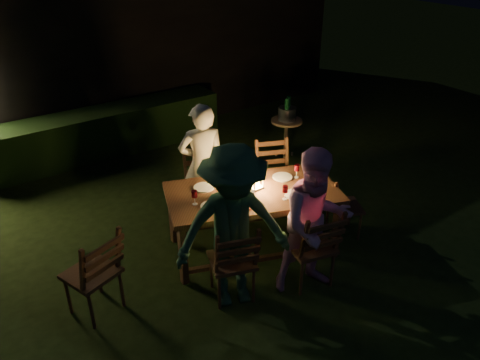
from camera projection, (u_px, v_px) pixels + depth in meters
garden_envelope at (79, 36)px, 9.67m from camera, size 40.00×40.00×3.20m
dining_table at (253, 197)px, 5.60m from camera, size 2.26×1.63×0.85m
chair_near_left at (233, 273)px, 5.06m from camera, size 0.60×0.62×1.04m
chair_near_right at (310, 259)px, 5.26m from camera, size 0.58×0.61×1.07m
chair_far_left at (205, 201)px, 6.36m from camera, size 0.61×0.63×1.05m
chair_far_right at (274, 191)px, 6.59m from camera, size 0.64×0.65×1.06m
chair_end at (342, 216)px, 6.11m from camera, size 0.58×0.57×0.93m
chair_spare at (95, 287)px, 4.85m from camera, size 0.63×0.65×1.09m
person_house_side at (202, 165)px, 6.15m from camera, size 0.72×0.59×1.69m
person_opp_right at (315, 223)px, 4.96m from camera, size 0.99×0.88×1.70m
person_opp_left at (233, 229)px, 4.72m from camera, size 1.36×1.05×1.86m
lantern at (256, 177)px, 5.53m from camera, size 0.16×0.16×0.35m
plate_far_left at (204, 187)px, 5.61m from camera, size 0.25×0.25×0.01m
plate_near_left at (211, 206)px, 5.24m from camera, size 0.25×0.25×0.01m
plate_far_right at (282, 177)px, 5.84m from camera, size 0.25×0.25×0.01m
plate_near_right at (295, 194)px, 5.47m from camera, size 0.25×0.25×0.01m
wineglass_a at (223, 177)px, 5.68m from camera, size 0.06×0.06×0.18m
wineglass_b at (195, 198)px, 5.25m from camera, size 0.06×0.06×0.18m
wineglass_c at (285, 193)px, 5.34m from camera, size 0.06×0.06×0.18m
wineglass_d at (297, 171)px, 5.81m from camera, size 0.06×0.06×0.18m
wineglass_e at (252, 198)px, 5.24m from camera, size 0.06×0.06×0.18m
bottle_table at (232, 183)px, 5.43m from camera, size 0.07×0.07×0.28m
napkin_left at (248, 206)px, 5.25m from camera, size 0.18×0.14×0.01m
napkin_right at (306, 197)px, 5.42m from camera, size 0.18×0.14×0.01m
phone at (207, 211)px, 5.16m from camera, size 0.14×0.07×0.01m
side_table at (287, 124)px, 7.96m from camera, size 0.53×0.53×0.71m
ice_bucket at (287, 114)px, 7.86m from camera, size 0.30×0.30×0.22m
bottle_bucket_a at (286, 112)px, 7.79m from camera, size 0.07×0.07×0.32m
bottle_bucket_b at (288, 110)px, 7.89m from camera, size 0.07×0.07×0.32m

